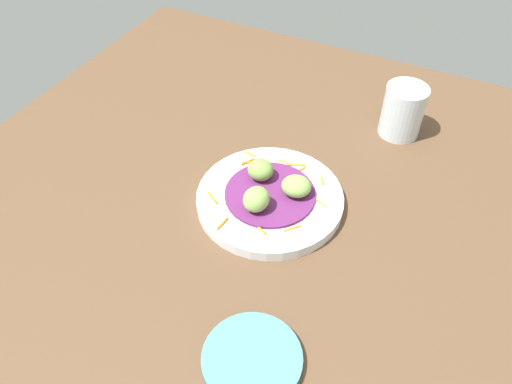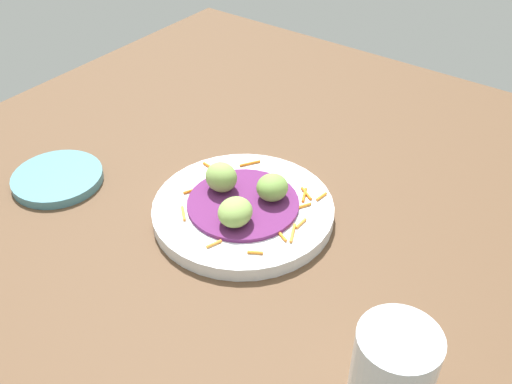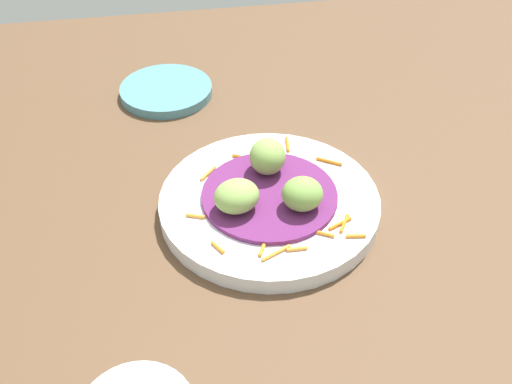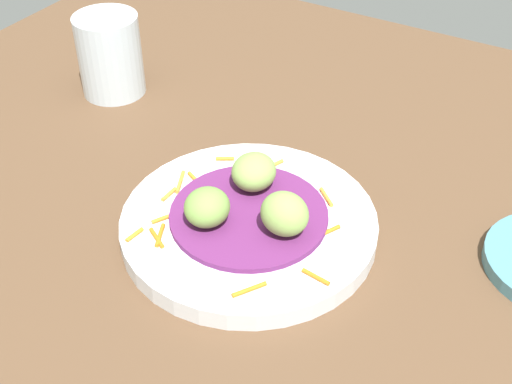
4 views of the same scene
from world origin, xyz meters
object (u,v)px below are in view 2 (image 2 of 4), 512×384
at_px(guac_scoop_center, 235,212).
at_px(water_glass, 393,372).
at_px(guac_scoop_right, 274,186).
at_px(main_plate, 244,211).
at_px(side_plate_small, 58,178).
at_px(guac_scoop_left, 221,177).

relative_size(guac_scoop_center, water_glass, 0.49).
height_order(guac_scoop_center, guac_scoop_right, guac_scoop_right).
distance_m(main_plate, side_plate_small, 0.29).
bearing_deg(guac_scoop_right, guac_scoop_left, -157.02).
bearing_deg(main_plate, guac_scoop_center, -67.02).
xyz_separation_m(guac_scoop_left, side_plate_small, (-0.23, -0.11, -0.04)).
relative_size(main_plate, guac_scoop_center, 4.99).
height_order(guac_scoop_right, water_glass, water_glass).
bearing_deg(guac_scoop_left, guac_scoop_center, -37.02).
height_order(main_plate, guac_scoop_left, guac_scoop_left).
bearing_deg(guac_scoop_right, main_plate, -127.02).
relative_size(main_plate, guac_scoop_left, 5.36).
height_order(main_plate, water_glass, water_glass).
height_order(main_plate, guac_scoop_center, guac_scoop_center).
height_order(side_plate_small, water_glass, water_glass).
height_order(guac_scoop_left, guac_scoop_center, guac_scoop_left).
bearing_deg(guac_scoop_left, water_glass, -24.48).
distance_m(side_plate_small, water_glass, 0.56).
bearing_deg(water_glass, side_plate_small, 175.47).
height_order(main_plate, side_plate_small, main_plate).
distance_m(guac_scoop_left, guac_scoop_right, 0.07).
bearing_deg(side_plate_small, water_glass, -4.53).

